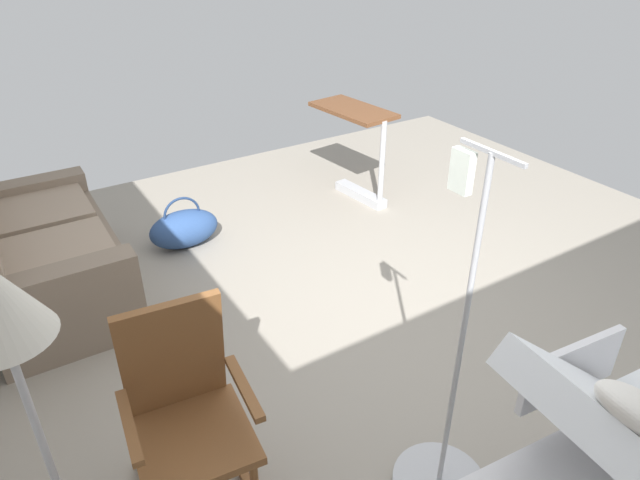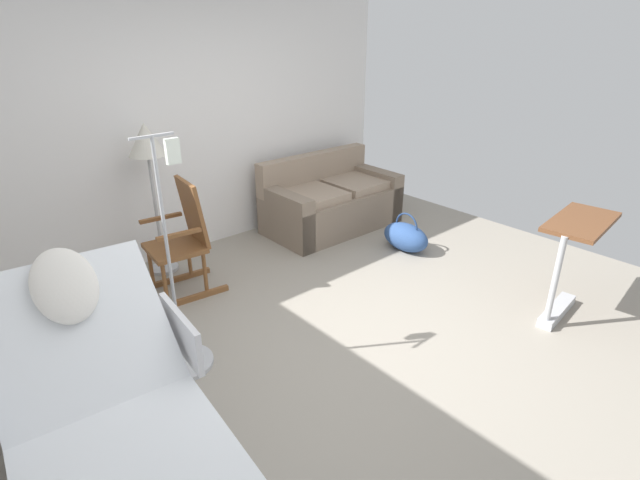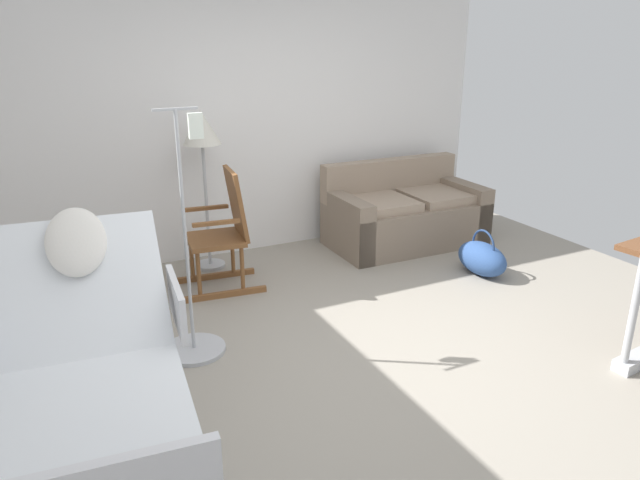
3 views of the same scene
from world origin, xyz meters
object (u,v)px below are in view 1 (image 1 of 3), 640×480
floor_lamp (0,325)px  overbed_table (358,143)px  couch (44,258)px  duffel_bag (184,228)px  iv_pole (443,447)px  rocking_chair (188,419)px

floor_lamp → overbed_table: bearing=-53.7°
couch → duffel_bag: size_ratio=2.85×
couch → iv_pole: size_ratio=0.95×
floor_lamp → iv_pole: size_ratio=0.88×
rocking_chair → floor_lamp: (0.01, 0.53, 0.72)m
overbed_table → duffel_bag: (-0.00, 1.71, -0.38)m
rocking_chair → floor_lamp: size_ratio=0.71×
duffel_bag → iv_pole: bearing=-175.6°
couch → rocking_chair: size_ratio=1.53×
rocking_chair → duffel_bag: rocking_chair is taller
floor_lamp → iv_pole: bearing=-110.2°
rocking_chair → overbed_table: bearing=-48.1°
couch → rocking_chair: bearing=-172.5°
floor_lamp → overbed_table: 3.80m
duffel_bag → iv_pole: (-2.76, -0.21, 0.10)m
couch → overbed_table: size_ratio=1.86×
couch → duffel_bag: couch is taller
couch → overbed_table: 2.76m
couch → iv_pole: (-2.60, -1.25, -0.06)m
floor_lamp → overbed_table: (2.21, -3.01, -0.70)m
floor_lamp → duffel_bag: bearing=-30.6°
couch → floor_lamp: size_ratio=1.09×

